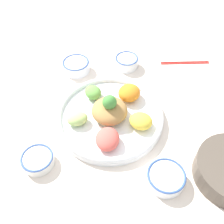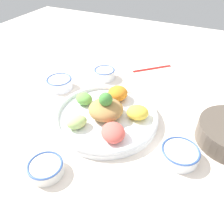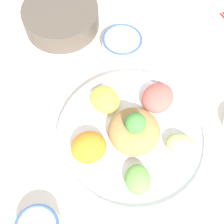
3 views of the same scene
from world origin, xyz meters
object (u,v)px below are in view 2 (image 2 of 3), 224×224
(rice_bowl_plain, at_px, (46,168))
(sauce_bowl_dark, at_px, (105,73))
(rice_bowl_blue, at_px, (60,83))
(serving_spoon_main, at_px, (18,111))
(sauce_bowl_red, at_px, (180,154))
(salad_platter, at_px, (107,114))
(chopsticks_pair_far, at_px, (152,68))
(serving_spoon_extra, at_px, (168,87))

(rice_bowl_plain, bearing_deg, sauce_bowl_dark, -170.81)
(rice_bowl_blue, relative_size, serving_spoon_main, 0.99)
(sauce_bowl_red, bearing_deg, sauce_bowl_dark, -128.22)
(salad_platter, bearing_deg, rice_bowl_plain, -10.92)
(serving_spoon_main, bearing_deg, sauce_bowl_red, 152.32)
(salad_platter, distance_m, sauce_bowl_red, 0.29)
(rice_bowl_plain, xyz_separation_m, chopsticks_pair_far, (-0.74, 0.09, -0.02))
(sauce_bowl_dark, relative_size, serving_spoon_main, 0.87)
(salad_platter, height_order, rice_bowl_plain, salad_platter)
(rice_bowl_plain, bearing_deg, sauce_bowl_red, 122.47)
(sauce_bowl_dark, bearing_deg, rice_bowl_blue, -41.47)
(sauce_bowl_red, height_order, rice_bowl_blue, rice_bowl_blue)
(rice_bowl_blue, xyz_separation_m, rice_bowl_plain, (0.39, 0.23, -0.01))
(rice_bowl_blue, relative_size, sauce_bowl_dark, 1.14)
(sauce_bowl_red, height_order, serving_spoon_extra, sauce_bowl_red)
(sauce_bowl_dark, height_order, serving_spoon_extra, sauce_bowl_dark)
(sauce_bowl_red, xyz_separation_m, chopsticks_pair_far, (-0.52, -0.25, -0.02))
(rice_bowl_blue, distance_m, serving_spoon_extra, 0.49)
(chopsticks_pair_far, xyz_separation_m, serving_spoon_main, (0.56, -0.37, -0.00))
(sauce_bowl_red, relative_size, sauce_bowl_dark, 1.19)
(rice_bowl_blue, xyz_separation_m, chopsticks_pair_far, (-0.35, 0.32, -0.02))
(sauce_bowl_dark, xyz_separation_m, rice_bowl_plain, (0.55, 0.09, -0.01))
(serving_spoon_extra, bearing_deg, rice_bowl_blue, 4.89)
(sauce_bowl_red, relative_size, serving_spoon_extra, 0.86)
(salad_platter, distance_m, serving_spoon_extra, 0.35)
(rice_bowl_plain, relative_size, chopsticks_pair_far, 0.62)
(salad_platter, xyz_separation_m, sauce_bowl_dark, (-0.27, -0.14, -0.00))
(rice_bowl_blue, bearing_deg, chopsticks_pair_far, 137.32)
(sauce_bowl_red, xyz_separation_m, serving_spoon_extra, (-0.38, -0.13, -0.02))
(rice_bowl_blue, distance_m, sauce_bowl_dark, 0.21)
(salad_platter, xyz_separation_m, sauce_bowl_red, (0.07, 0.28, -0.00))
(salad_platter, relative_size, rice_bowl_plain, 3.74)
(sauce_bowl_red, bearing_deg, rice_bowl_blue, -107.03)
(salad_platter, distance_m, rice_bowl_plain, 0.29)
(salad_platter, bearing_deg, sauce_bowl_dark, -151.68)
(salad_platter, relative_size, sauce_bowl_dark, 3.93)
(salad_platter, xyz_separation_m, serving_spoon_main, (0.11, -0.33, -0.02))
(rice_bowl_blue, xyz_separation_m, serving_spoon_main, (0.21, -0.05, -0.02))
(rice_bowl_plain, bearing_deg, salad_platter, 169.08)
(salad_platter, xyz_separation_m, chopsticks_pair_far, (-0.45, 0.04, -0.02))
(sauce_bowl_red, distance_m, serving_spoon_main, 0.61)
(rice_bowl_blue, height_order, chopsticks_pair_far, rice_bowl_blue)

